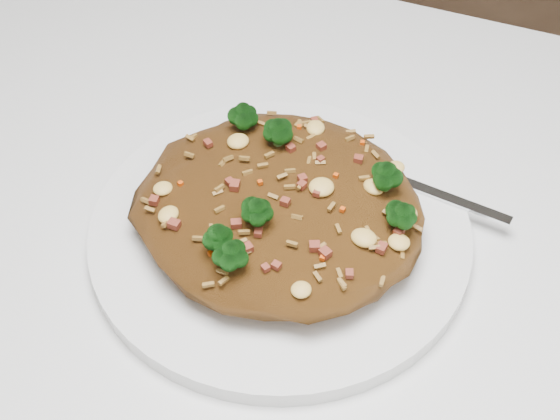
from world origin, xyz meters
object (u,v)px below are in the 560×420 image
Objects in this scene: plate at (280,231)px; dining_table at (284,396)px; fried_rice at (280,200)px; fork at (416,186)px.

dining_table is at bearing -65.90° from plate.
fried_rice is 0.11m from fork.
fork reaches higher than plate.
fried_rice is (-0.03, 0.07, 0.13)m from dining_table.
fork is (0.05, 0.14, 0.11)m from dining_table.
dining_table is 7.38× the size of fork.
dining_table is at bearing -101.50° from fork.
dining_table is 0.15m from fried_rice.
fried_rice reaches higher than fork.
fork is at bearing 71.64° from dining_table.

